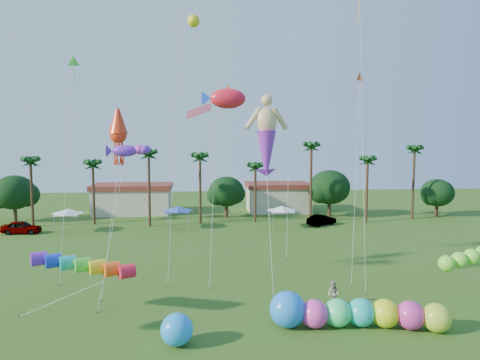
{
  "coord_description": "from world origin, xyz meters",
  "views": [
    {
      "loc": [
        -2.71,
        -20.44,
        11.79
      ],
      "look_at": [
        0.0,
        10.0,
        9.0
      ],
      "focal_mm": 32.0,
      "sensor_mm": 36.0,
      "label": 1
    }
  ],
  "objects": [
    {
      "name": "tree_line",
      "position": [
        3.57,
        44.0,
        4.28
      ],
      "size": [
        69.46,
        8.91,
        11.0
      ],
      "color": "#3A2819",
      "rests_on": "ground"
    },
    {
      "name": "buildings_row",
      "position": [
        -3.09,
        50.0,
        2.0
      ],
      "size": [
        35.0,
        7.0,
        4.0
      ],
      "color": "beige",
      "rests_on": "ground"
    },
    {
      "name": "tent_row",
      "position": [
        -6.0,
        36.33,
        2.75
      ],
      "size": [
        31.0,
        4.0,
        0.6
      ],
      "color": "white",
      "rests_on": "ground"
    },
    {
      "name": "car_a",
      "position": [
        -25.75,
        35.56,
        0.81
      ],
      "size": [
        4.82,
        2.04,
        1.62
      ],
      "primitive_type": "imported",
      "rotation": [
        0.0,
        0.0,
        1.54
      ],
      "color": "#4C4C54",
      "rests_on": "ground"
    },
    {
      "name": "car_b",
      "position": [
        13.97,
        37.58,
        0.74
      ],
      "size": [
        4.65,
        3.72,
        1.48
      ],
      "primitive_type": "imported",
      "rotation": [
        0.0,
        0.0,
        2.13
      ],
      "color": "#4C4C54",
      "rests_on": "ground"
    },
    {
      "name": "spectator_b",
      "position": [
        6.57,
        8.53,
        0.89
      ],
      "size": [
        1.05,
        1.1,
        1.78
      ],
      "primitive_type": "imported",
      "rotation": [
        0.0,
        0.0,
        -0.95
      ],
      "color": "#A59D89",
      "rests_on": "ground"
    },
    {
      "name": "caterpillar_inflatable",
      "position": [
        6.63,
        4.95,
        0.96
      ],
      "size": [
        11.27,
        3.72,
        2.3
      ],
      "rotation": [
        0.0,
        0.0,
        -0.15
      ],
      "color": "#F23FB4",
      "rests_on": "ground"
    },
    {
      "name": "blue_ball",
      "position": [
        -4.24,
        3.56,
        0.94
      ],
      "size": [
        1.89,
        1.89,
        1.89
      ],
      "primitive_type": "sphere",
      "color": "#1C92FE",
      "rests_on": "ground"
    },
    {
      "name": "rainbow_tube",
      "position": [
        -9.42,
        7.36,
        3.31
      ],
      "size": [
        9.16,
        3.02,
        3.79
      ],
      "color": "red",
      "rests_on": "ground"
    },
    {
      "name": "green_worm",
      "position": [
        14.62,
        7.93,
        3.08
      ],
      "size": [
        10.28,
        2.71,
        3.78
      ],
      "color": "#72EC34",
      "rests_on": "ground"
    },
    {
      "name": "merman_kite",
      "position": [
        2.1,
        11.29,
        11.77
      ],
      "size": [
        2.84,
        5.33,
        14.7
      ],
      "color": "#E0B67F",
      "rests_on": "ground"
    },
    {
      "name": "fish_kite",
      "position": [
        -0.44,
        16.9,
        15.44
      ],
      "size": [
        4.88,
        5.51,
        16.42
      ],
      "color": "red",
      "rests_on": "ground"
    },
    {
      "name": "squid_kite",
      "position": [
        -9.28,
        14.17,
        12.28
      ],
      "size": [
        1.83,
        4.2,
        14.43
      ],
      "color": "red",
      "rests_on": "ground"
    },
    {
      "name": "lobster_kite",
      "position": [
        -8.57,
        12.84,
        11.04
      ],
      "size": [
        3.47,
        5.24,
        11.7
      ],
      "color": "purple",
      "rests_on": "ground"
    },
    {
      "name": "delta_kite_red",
      "position": [
        11.07,
        16.39,
        16.87
      ],
      "size": [
        2.33,
        4.41,
        17.84
      ],
      "color": "#FA4C1B",
      "rests_on": "ground"
    },
    {
      "name": "delta_kite_green",
      "position": [
        -13.92,
        18.97,
        18.34
      ],
      "size": [
        1.19,
        4.59,
        19.28
      ],
      "color": "green",
      "rests_on": "ground"
    }
  ]
}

